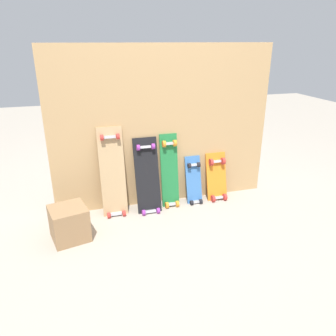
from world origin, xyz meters
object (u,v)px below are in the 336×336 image
object	(u,v)px
skateboard_black	(148,179)
skateboard_green	(170,174)
skateboard_blue	(194,183)
skateboard_orange	(217,179)
skateboard_natural	(113,176)
wooden_crate	(69,223)

from	to	relation	value
skateboard_black	skateboard_green	size ratio (longest dim) A/B	0.99
skateboard_blue	skateboard_orange	xyz separation A→B (m)	(0.26, 0.00, 0.01)
skateboard_orange	skateboard_black	bearing A→B (deg)	-177.51
skateboard_natural	skateboard_black	xyz separation A→B (m)	(0.33, -0.03, -0.06)
skateboard_black	skateboard_blue	size ratio (longest dim) A/B	1.43
skateboard_green	skateboard_orange	xyz separation A→B (m)	(0.51, -0.01, -0.12)
skateboard_black	skateboard_green	xyz separation A→B (m)	(0.24, 0.04, 0.01)
skateboard_natural	wooden_crate	size ratio (longest dim) A/B	3.14
skateboard_natural	skateboard_green	world-z (taller)	skateboard_natural
skateboard_natural	skateboard_blue	xyz separation A→B (m)	(0.82, 0.01, -0.18)
skateboard_natural	skateboard_black	bearing A→B (deg)	-4.45
skateboard_green	skateboard_orange	bearing A→B (deg)	-0.84
skateboard_black	wooden_crate	xyz separation A→B (m)	(-0.75, -0.33, -0.18)
skateboard_natural	wooden_crate	xyz separation A→B (m)	(-0.42, -0.35, -0.24)
skateboard_blue	skateboard_orange	bearing A→B (deg)	0.06
skateboard_orange	wooden_crate	world-z (taller)	skateboard_orange
skateboard_natural	skateboard_blue	distance (m)	0.84
skateboard_blue	wooden_crate	distance (m)	1.30
skateboard_green	skateboard_natural	bearing A→B (deg)	-178.53
skateboard_blue	skateboard_orange	distance (m)	0.26
skateboard_blue	wooden_crate	world-z (taller)	skateboard_blue
skateboard_natural	skateboard_orange	world-z (taller)	skateboard_natural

